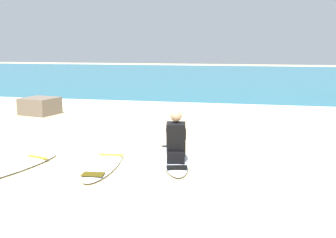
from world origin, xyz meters
TOP-DOWN VIEW (x-y plane):
  - ground_plane at (0.00, 0.00)m, footprint 80.00×80.00m
  - sea at (0.00, 20.22)m, footprint 80.00×28.00m
  - breaking_foam at (0.00, 6.52)m, footprint 80.00×0.90m
  - surfboard_main at (0.77, 0.03)m, footprint 1.13×2.55m
  - surfer_seated at (0.87, -0.31)m, footprint 0.44×0.74m
  - surfboard_spare_near at (-1.89, -1.24)m, footprint 1.02×2.18m
  - surfboard_spare_far at (-0.38, -0.77)m, footprint 0.72×2.04m
  - shoreline_rock at (-4.41, 4.10)m, footprint 1.20×1.13m

SIDE VIEW (x-z plane):
  - ground_plane at x=0.00m, z-range 0.00..0.00m
  - surfboard_main at x=0.77m, z-range 0.00..0.07m
  - surfboard_spare_near at x=-1.89m, z-range 0.00..0.07m
  - surfboard_spare_far at x=-0.38m, z-range 0.00..0.07m
  - sea at x=0.00m, z-range 0.00..0.10m
  - breaking_foam at x=0.00m, z-range 0.00..0.11m
  - shoreline_rock at x=-4.41m, z-range 0.00..0.53m
  - surfer_seated at x=0.87m, z-range -0.04..0.91m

